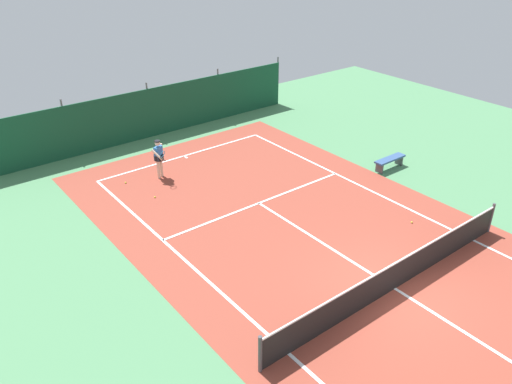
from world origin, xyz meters
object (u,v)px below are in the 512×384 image
tennis_player (159,156)px  tennis_ball_midcourt (155,197)px  tennis_net (397,275)px  tennis_ball_by_sideline (412,222)px  courtside_bench (390,161)px  tennis_ball_near_player (126,183)px

tennis_player → tennis_ball_midcourt: bearing=28.9°
tennis_net → tennis_ball_by_sideline: tennis_net is taller
tennis_net → courtside_bench: size_ratio=6.33×
tennis_player → tennis_ball_midcourt: size_ratio=24.85×
tennis_player → tennis_ball_near_player: tennis_player is taller
tennis_ball_by_sideline → courtside_bench: courtside_bench is taller
tennis_player → tennis_ball_by_sideline: tennis_player is taller
tennis_player → tennis_ball_near_player: size_ratio=24.85×
courtside_bench → tennis_ball_by_sideline: bearing=-130.6°
tennis_net → courtside_bench: 8.27m
tennis_player → courtside_bench: bearing=121.9°
tennis_ball_near_player → tennis_ball_midcourt: (0.36, -1.82, 0.00)m
tennis_ball_by_sideline → courtside_bench: bearing=49.4°
tennis_ball_by_sideline → courtside_bench: 4.49m
tennis_ball_near_player → courtside_bench: bearing=-30.7°
tennis_ball_near_player → courtside_bench: courtside_bench is taller
tennis_ball_near_player → tennis_player: bearing=-15.2°
tennis_player → tennis_ball_midcourt: 2.00m
tennis_ball_near_player → courtside_bench: 11.14m
courtside_bench → tennis_player: bearing=147.0°
tennis_player → tennis_ball_near_player: bearing=-40.3°
tennis_player → tennis_ball_by_sideline: bearing=96.0°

